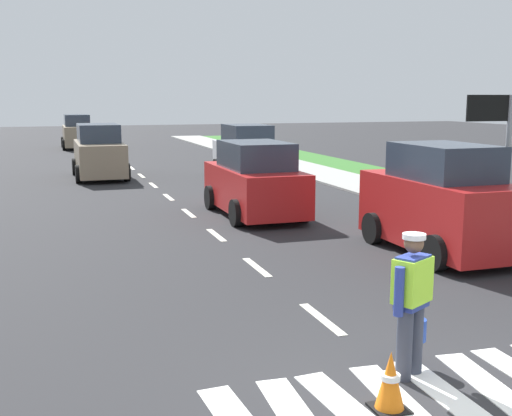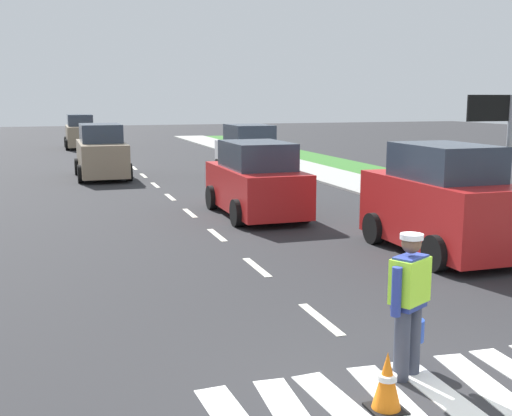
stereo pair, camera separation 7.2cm
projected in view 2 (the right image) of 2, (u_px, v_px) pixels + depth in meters
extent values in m
plane|color=#28282B|center=(143.00, 175.00, 26.42)|extent=(96.00, 96.00, 0.00)
cube|color=#9E9E99|center=(451.00, 210.00, 18.27)|extent=(2.40, 72.00, 0.14)
cube|color=white|center=(347.00, 412.00, 6.52)|extent=(0.50, 1.92, 0.01)
cube|color=white|center=(397.00, 404.00, 6.69)|extent=(0.49, 1.92, 0.01)
cube|color=white|center=(444.00, 396.00, 6.86)|extent=(0.40, 1.91, 0.01)
cube|color=white|center=(489.00, 389.00, 7.04)|extent=(0.56, 1.93, 0.01)
cube|color=silver|center=(321.00, 319.00, 9.25)|extent=(0.14, 1.40, 0.01)
cube|color=silver|center=(257.00, 267.00, 12.07)|extent=(0.14, 1.40, 0.01)
cube|color=silver|center=(217.00, 235.00, 14.88)|extent=(0.14, 1.40, 0.01)
cube|color=silver|center=(190.00, 213.00, 17.69)|extent=(0.14, 1.40, 0.01)
cube|color=silver|center=(170.00, 197.00, 20.51)|extent=(0.14, 1.40, 0.01)
cube|color=silver|center=(155.00, 185.00, 23.32)|extent=(0.14, 1.40, 0.01)
cube|color=silver|center=(144.00, 176.00, 26.14)|extent=(0.14, 1.40, 0.01)
cube|color=silver|center=(134.00, 168.00, 28.95)|extent=(0.14, 1.40, 0.01)
cube|color=silver|center=(126.00, 162.00, 31.76)|extent=(0.14, 1.40, 0.01)
cube|color=silver|center=(120.00, 156.00, 34.58)|extent=(0.14, 1.40, 0.01)
cube|color=silver|center=(114.00, 152.00, 37.39)|extent=(0.14, 1.40, 0.01)
cube|color=silver|center=(110.00, 148.00, 40.21)|extent=(0.14, 1.40, 0.01)
cube|color=silver|center=(105.00, 145.00, 43.02)|extent=(0.14, 1.40, 0.01)
cube|color=silver|center=(102.00, 142.00, 45.84)|extent=(0.14, 1.40, 0.01)
cube|color=silver|center=(99.00, 139.00, 48.65)|extent=(0.14, 1.40, 0.01)
cube|color=silver|center=(96.00, 137.00, 51.46)|extent=(0.14, 1.40, 0.01)
cylinder|color=#383D4C|center=(402.00, 345.00, 7.21)|extent=(0.18, 0.18, 0.82)
cylinder|color=#383D4C|center=(413.00, 340.00, 7.38)|extent=(0.18, 0.18, 0.82)
cube|color=navy|center=(410.00, 282.00, 7.17)|extent=(0.47, 0.40, 0.60)
cube|color=#A5EA33|center=(410.00, 280.00, 7.17)|extent=(0.54, 0.47, 0.51)
cylinder|color=navy|center=(396.00, 292.00, 6.98)|extent=(0.11, 0.11, 0.55)
cylinder|color=navy|center=(422.00, 281.00, 7.38)|extent=(0.11, 0.11, 0.55)
sphere|color=brown|center=(411.00, 244.00, 7.10)|extent=(0.22, 0.22, 0.22)
cylinder|color=silver|center=(412.00, 237.00, 7.08)|extent=(0.26, 0.26, 0.06)
cylinder|color=#2347B7|center=(413.00, 330.00, 7.57)|extent=(0.26, 0.26, 0.26)
cylinder|color=gray|center=(507.00, 178.00, 12.58)|extent=(0.10, 0.10, 3.20)
cube|color=white|center=(493.00, 108.00, 12.26)|extent=(1.10, 0.05, 0.44)
cube|color=black|center=(493.00, 108.00, 12.24)|extent=(1.16, 0.04, 0.50)
cube|color=black|center=(386.00, 409.00, 6.56)|extent=(0.36, 0.36, 0.03)
cone|color=orange|center=(387.00, 380.00, 6.51)|extent=(0.30, 0.30, 0.60)
cylinder|color=white|center=(387.00, 377.00, 6.50)|extent=(0.20, 0.20, 0.06)
cube|color=silver|center=(248.00, 158.00, 25.26)|extent=(1.72, 3.94, 1.22)
cube|color=#2D3847|center=(249.00, 134.00, 25.00)|extent=(1.51, 2.17, 0.70)
cylinder|color=black|center=(219.00, 167.00, 26.22)|extent=(0.22, 0.68, 0.68)
cylinder|color=black|center=(260.00, 166.00, 26.75)|extent=(0.22, 0.68, 0.68)
cylinder|color=black|center=(235.00, 174.00, 23.92)|extent=(0.22, 0.68, 0.68)
cylinder|color=black|center=(280.00, 172.00, 24.46)|extent=(0.22, 0.68, 0.68)
cube|color=gray|center=(81.00, 136.00, 40.00)|extent=(1.67, 4.14, 1.21)
cube|color=#2D3847|center=(80.00, 120.00, 39.93)|extent=(1.47, 2.28, 0.70)
cylinder|color=black|center=(96.00, 144.00, 39.13)|extent=(0.22, 0.68, 0.68)
cylinder|color=black|center=(67.00, 145.00, 38.61)|extent=(0.22, 0.68, 0.68)
cylinder|color=black|center=(94.00, 141.00, 41.54)|extent=(0.22, 0.68, 0.68)
cylinder|color=black|center=(66.00, 142.00, 41.02)|extent=(0.22, 0.68, 0.68)
cube|color=red|center=(440.00, 212.00, 13.03)|extent=(1.65, 3.83, 1.36)
cube|color=#2D3847|center=(445.00, 162.00, 12.77)|extent=(1.45, 2.11, 0.70)
cylinder|color=black|center=(374.00, 228.00, 13.98)|extent=(0.22, 0.68, 0.68)
cylinder|color=black|center=(441.00, 224.00, 14.49)|extent=(0.22, 0.68, 0.68)
cylinder|color=black|center=(436.00, 253.00, 11.75)|extent=(0.22, 0.68, 0.68)
cylinder|color=black|center=(512.00, 247.00, 12.26)|extent=(0.22, 0.68, 0.68)
cube|color=red|center=(256.00, 188.00, 17.26)|extent=(1.74, 4.18, 1.11)
cube|color=#2D3847|center=(257.00, 155.00, 17.01)|extent=(1.54, 2.30, 0.70)
cylinder|color=black|center=(212.00, 197.00, 18.28)|extent=(0.22, 0.68, 0.68)
cylinder|color=black|center=(271.00, 195.00, 18.81)|extent=(0.22, 0.68, 0.68)
cylinder|color=black|center=(237.00, 213.00, 15.84)|extent=(0.22, 0.68, 0.68)
cylinder|color=black|center=(304.00, 209.00, 16.38)|extent=(0.22, 0.68, 0.68)
cube|color=gray|center=(102.00, 158.00, 25.34)|extent=(1.73, 4.34, 1.24)
cube|color=#2D3847|center=(100.00, 133.00, 25.28)|extent=(1.52, 2.39, 0.70)
cylinder|color=black|center=(129.00, 172.00, 24.43)|extent=(0.22, 0.68, 0.68)
cylinder|color=black|center=(81.00, 174.00, 23.89)|extent=(0.22, 0.68, 0.68)
cylinder|color=black|center=(121.00, 165.00, 26.95)|extent=(0.22, 0.68, 0.68)
cylinder|color=black|center=(77.00, 167.00, 26.42)|extent=(0.22, 0.68, 0.68)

